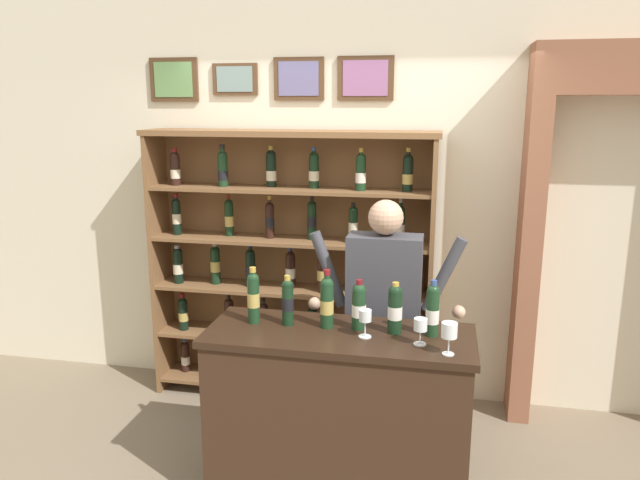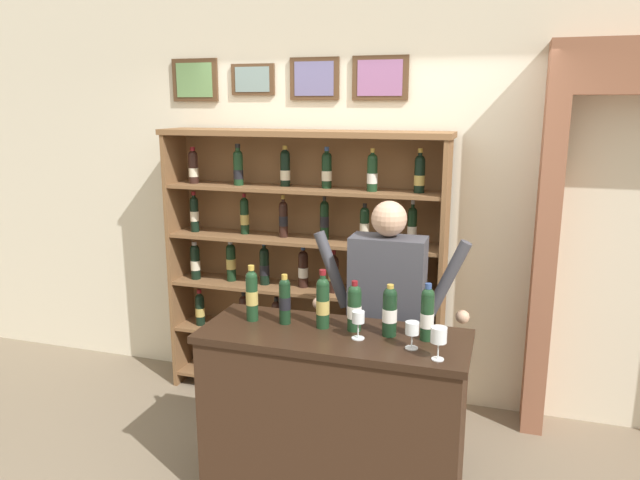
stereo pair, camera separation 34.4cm
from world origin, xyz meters
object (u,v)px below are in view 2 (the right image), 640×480
at_px(wine_glass_left, 358,319).
at_px(wine_glass_spare, 439,336).
at_px(tasting_bottle_super_tuscan, 252,294).
at_px(tasting_bottle_riserva, 390,310).
at_px(tasting_bottle_grappa, 323,301).
at_px(shopkeeper, 387,301).
at_px(tasting_bottle_prosecco, 427,313).
at_px(tasting_bottle_vin_santo, 285,299).
at_px(tasting_counter, 333,416).
at_px(tasting_bottle_brunello, 354,307).
at_px(wine_glass_center, 412,330).
at_px(wine_shelf, 304,260).

height_order(wine_glass_left, wine_glass_spare, wine_glass_spare).
relative_size(tasting_bottle_super_tuscan, tasting_bottle_riserva, 1.14).
bearing_deg(tasting_bottle_grappa, tasting_bottle_riserva, -1.09).
height_order(tasting_bottle_grappa, wine_glass_left, tasting_bottle_grappa).
distance_m(shopkeeper, tasting_bottle_prosecco, 0.56).
relative_size(shopkeeper, tasting_bottle_vin_santo, 5.72).
relative_size(tasting_counter, shopkeeper, 0.89).
height_order(tasting_bottle_brunello, wine_glass_spare, tasting_bottle_brunello).
bearing_deg(tasting_bottle_grappa, tasting_counter, -38.50).
bearing_deg(tasting_bottle_prosecco, wine_glass_center, -112.00).
bearing_deg(wine_glass_left, tasting_bottle_riserva, 32.13).
bearing_deg(tasting_bottle_grappa, tasting_bottle_prosecco, -0.73).
bearing_deg(tasting_bottle_prosecco, tasting_bottle_super_tuscan, -179.73).
relative_size(tasting_bottle_vin_santo, wine_glass_left, 1.89).
distance_m(tasting_bottle_prosecco, wine_glass_spare, 0.25).
relative_size(tasting_bottle_super_tuscan, tasting_bottle_brunello, 1.15).
relative_size(tasting_bottle_grappa, tasting_bottle_brunello, 1.18).
xyz_separation_m(tasting_bottle_riserva, wine_glass_spare, (0.28, -0.23, -0.02)).
height_order(wine_shelf, shopkeeper, wine_shelf).
distance_m(wine_shelf, wine_glass_center, 1.56).
height_order(shopkeeper, tasting_bottle_brunello, shopkeeper).
xyz_separation_m(tasting_bottle_riserva, wine_glass_left, (-0.15, -0.09, -0.03)).
height_order(tasting_bottle_vin_santo, wine_glass_left, tasting_bottle_vin_santo).
distance_m(shopkeeper, tasting_bottle_brunello, 0.46).
relative_size(wine_shelf, wine_glass_center, 14.90).
relative_size(tasting_bottle_super_tuscan, tasting_bottle_grappa, 0.98).
height_order(shopkeeper, wine_glass_spare, shopkeeper).
bearing_deg(wine_glass_center, wine_glass_left, 171.19).
xyz_separation_m(shopkeeper, wine_glass_center, (0.24, -0.59, 0.07)).
xyz_separation_m(wine_shelf, tasting_bottle_prosecco, (1.05, -1.07, 0.07)).
xyz_separation_m(tasting_counter, tasting_bottle_vin_santo, (-0.30, 0.06, 0.63)).
bearing_deg(wine_glass_spare, tasting_bottle_grappa, 159.80).
height_order(wine_shelf, tasting_bottle_super_tuscan, wine_shelf).
bearing_deg(wine_glass_spare, tasting_bottle_prosecco, 110.31).
distance_m(shopkeeper, tasting_bottle_vin_santo, 0.68).
height_order(tasting_bottle_super_tuscan, tasting_bottle_brunello, tasting_bottle_super_tuscan).
distance_m(wine_glass_left, wine_glass_spare, 0.45).
distance_m(shopkeeper, wine_glass_spare, 0.80).
xyz_separation_m(tasting_bottle_grappa, tasting_bottle_riserva, (0.37, -0.01, -0.01)).
bearing_deg(wine_glass_left, wine_shelf, 121.10).
xyz_separation_m(tasting_bottle_super_tuscan, wine_glass_spare, (1.07, -0.23, -0.03)).
height_order(tasting_bottle_super_tuscan, tasting_bottle_vin_santo, tasting_bottle_super_tuscan).
bearing_deg(wine_glass_spare, shopkeeper, 119.24).
relative_size(wine_shelf, tasting_counter, 1.44).
bearing_deg(tasting_bottle_prosecco, wine_shelf, 134.37).
distance_m(tasting_counter, tasting_bottle_prosecco, 0.81).
bearing_deg(tasting_bottle_prosecco, tasting_bottle_brunello, 177.36).
relative_size(tasting_bottle_grappa, wine_glass_center, 2.34).
bearing_deg(tasting_bottle_vin_santo, tasting_bottle_grappa, 1.00).
relative_size(wine_shelf, wine_glass_spare, 12.70).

